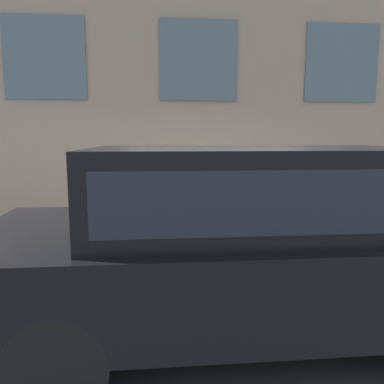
{
  "coord_description": "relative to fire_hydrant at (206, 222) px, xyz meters",
  "views": [
    {
      "loc": [
        -4.7,
        0.85,
        1.83
      ],
      "look_at": [
        0.84,
        0.32,
        1.02
      ],
      "focal_mm": 35.0,
      "sensor_mm": 36.0,
      "label": 1
    }
  ],
  "objects": [
    {
      "name": "fire_hydrant",
      "position": [
        0.0,
        0.0,
        0.0
      ],
      "size": [
        0.38,
        0.48,
        0.83
      ],
      "color": "gold",
      "rests_on": "sidewalk"
    },
    {
      "name": "parked_truck_black_near",
      "position": [
        -2.06,
        -0.13,
        0.4
      ],
      "size": [
        2.02,
        4.68,
        1.74
      ],
      "color": "black",
      "rests_on": "ground_plane"
    },
    {
      "name": "person",
      "position": [
        0.46,
        0.36,
        0.29
      ],
      "size": [
        0.29,
        0.19,
        1.19
      ],
      "rotation": [
        0.0,
        0.0,
        1.75
      ],
      "color": "#998466",
      "rests_on": "sidewalk"
    },
    {
      "name": "sidewalk",
      "position": [
        0.82,
        -0.14,
        -0.51
      ],
      "size": [
        2.86,
        60.0,
        0.18
      ],
      "color": "#A8A093",
      "rests_on": "ground_plane"
    },
    {
      "name": "building_facade",
      "position": [
        2.4,
        -0.14,
        3.33
      ],
      "size": [
        0.33,
        40.0,
        7.86
      ],
      "color": "gray",
      "rests_on": "ground_plane"
    },
    {
      "name": "ground_plane",
      "position": [
        -0.61,
        -0.14,
        -0.6
      ],
      "size": [
        80.0,
        80.0,
        0.0
      ],
      "primitive_type": "plane",
      "color": "#38383A"
    }
  ]
}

